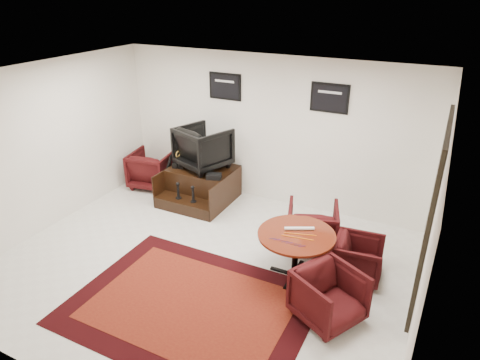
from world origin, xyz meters
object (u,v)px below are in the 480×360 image
armchair_side (152,167)px  shine_podium (201,185)px  shine_chair (203,145)px  table_chair_back (312,224)px  meeting_table (296,239)px  table_chair_window (359,257)px  table_chair_corner (329,294)px

armchair_side → shine_podium: bearing=166.6°
shine_chair → table_chair_back: (2.46, -0.77, -0.69)m
meeting_table → table_chair_window: meeting_table is taller
table_chair_back → table_chair_window: (0.85, -0.48, -0.06)m
table_chair_corner → shine_podium: bearing=84.9°
armchair_side → table_chair_corner: size_ratio=1.09×
meeting_table → table_chair_window: (0.82, 0.39, -0.29)m
shine_podium → shine_chair: size_ratio=1.42×
meeting_table → armchair_side: bearing=157.0°
armchair_side → table_chair_window: size_ratio=1.23×
shine_podium → meeting_table: (2.49, -1.51, 0.33)m
shine_chair → table_chair_back: bearing=-177.1°
shine_chair → meeting_table: shine_chair is taller
meeting_table → table_chair_back: (-0.03, 0.87, -0.23)m
armchair_side → shine_chair: bearing=172.9°
table_chair_window → table_chair_corner: 1.05m
meeting_table → shine_chair: bearing=146.6°
shine_chair → table_chair_window: size_ratio=1.32×
shine_podium → meeting_table: size_ratio=1.16×
shine_chair → meeting_table: size_ratio=0.82×
shine_podium → armchair_side: (-1.24, 0.07, 0.12)m
table_chair_window → meeting_table: bearing=110.2°
shine_podium → meeting_table: meeting_table is taller
table_chair_corner → meeting_table: bearing=75.5°
armchair_side → table_chair_back: size_ratio=1.04×
shine_chair → table_chair_corner: (3.17, -2.29, -0.70)m
shine_podium → table_chair_corner: bearing=-34.2°
armchair_side → table_chair_window: bearing=155.3°
shine_podium → table_chair_back: (2.46, -0.63, 0.11)m
table_chair_back → shine_podium: bearing=-31.8°
shine_podium → table_chair_corner: 3.83m
shine_chair → meeting_table: 3.02m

